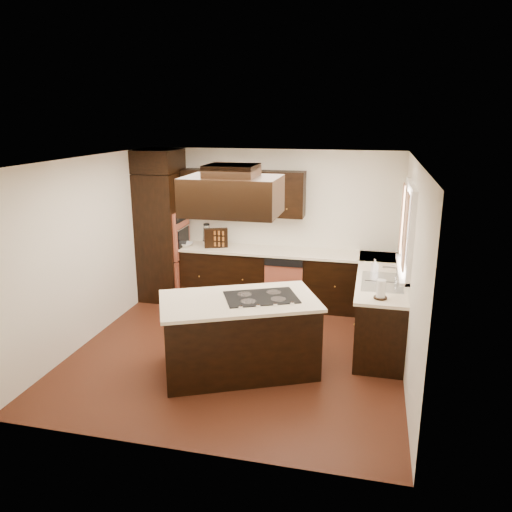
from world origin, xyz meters
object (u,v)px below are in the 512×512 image
oven_column (162,237)px  range_hood (232,196)px  island (239,336)px  spice_rack (216,238)px

oven_column → range_hood: size_ratio=2.02×
island → range_hood: bearing=-148.8°
oven_column → range_hood: (1.88, -2.25, 1.10)m
oven_column → range_hood: range_hood is taller
island → spice_rack: (-0.99, 2.23, 0.64)m
oven_column → island: (1.92, -2.19, -0.62)m
oven_column → island: oven_column is taller
oven_column → spice_rack: (0.93, 0.04, 0.02)m
oven_column → spice_rack: oven_column is taller
island → spice_rack: bearing=89.3°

